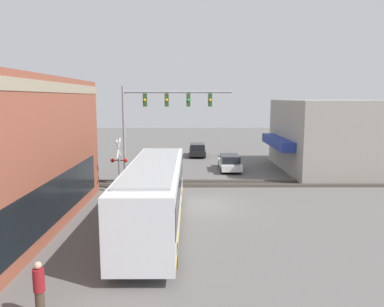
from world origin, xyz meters
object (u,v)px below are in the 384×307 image
object	(u,v)px
parked_car_white	(230,163)
parked_car_black	(197,150)
city_bus	(155,193)
crossing_signal	(119,160)
pedestrian_at_crossing	(138,177)
pedestrian_by_lamp	(39,289)

from	to	relation	value
parked_car_white	parked_car_black	world-z (taller)	parked_car_black
city_bus	crossing_signal	size ratio (longest dim) A/B	3.26
parked_car_white	parked_car_black	xyz separation A→B (m)	(8.25, 2.80, 0.00)
crossing_signal	pedestrian_at_crossing	bearing A→B (deg)	-53.64
city_bus	pedestrian_at_crossing	xyz separation A→B (m)	(8.12, 1.94, -0.94)
parked_car_white	parked_car_black	bearing A→B (deg)	18.74
city_bus	pedestrian_at_crossing	size ratio (longest dim) A/B	6.77
pedestrian_by_lamp	pedestrian_at_crossing	bearing A→B (deg)	-2.92
crossing_signal	city_bus	bearing A→B (deg)	-156.67
pedestrian_by_lamp	crossing_signal	bearing A→B (deg)	1.44
city_bus	crossing_signal	xyz separation A→B (m)	(7.25, 3.12, 0.42)
parked_car_black	pedestrian_at_crossing	xyz separation A→B (m)	(-15.55, 4.54, 0.27)
city_bus	parked_car_black	size ratio (longest dim) A/B	2.91
crossing_signal	parked_car_black	xyz separation A→B (m)	(16.42, -5.72, -1.62)
pedestrian_by_lamp	pedestrian_at_crossing	distance (m)	15.89
crossing_signal	pedestrian_by_lamp	size ratio (longest dim) A/B	2.15
city_bus	parked_car_white	world-z (taller)	city_bus
city_bus	parked_car_white	distance (m)	16.38
crossing_signal	parked_car_white	xyz separation A→B (m)	(8.17, -8.52, -1.62)
pedestrian_at_crossing	pedestrian_by_lamp	bearing A→B (deg)	177.08
pedestrian_by_lamp	parked_car_black	bearing A→B (deg)	-9.66
city_bus	parked_car_white	xyz separation A→B (m)	(15.42, -5.40, -1.21)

